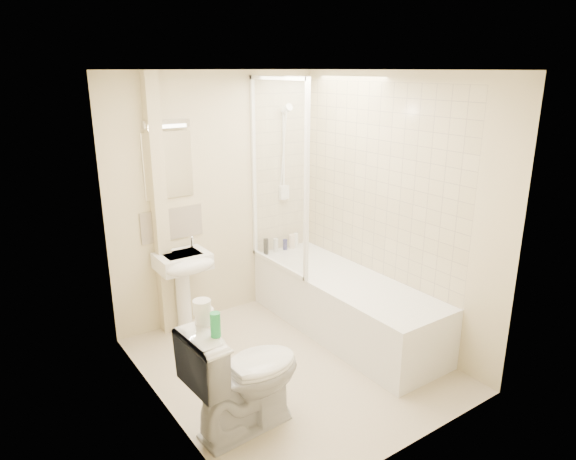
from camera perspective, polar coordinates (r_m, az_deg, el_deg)
floor at (r=4.52m, az=0.43°, el=-14.70°), size 2.50×2.50×0.00m
wall_back at (r=5.04m, az=-7.77°, el=3.48°), size 2.20×0.02×2.40m
wall_left at (r=3.53m, az=-14.31°, el=-3.13°), size 0.02×2.50×2.40m
wall_right at (r=4.71m, az=11.48°, el=2.27°), size 0.02×2.50×2.40m
ceiling at (r=3.82m, az=0.52°, el=17.36°), size 2.20×2.50×0.02m
tile_back at (r=5.36m, az=-0.63°, el=6.93°), size 0.70×0.01×1.75m
tile_right at (r=4.78m, az=9.82°, el=5.38°), size 0.01×2.10×1.75m
pipe_boxing at (r=4.75m, az=-14.09°, el=2.23°), size 0.12×0.12×2.40m
splashback at (r=4.88m, az=-12.76°, el=0.67°), size 0.60×0.02×0.30m
mirror at (r=4.76m, az=-13.20°, el=7.01°), size 0.46×0.01×0.60m
strip_light at (r=4.68m, az=-13.41°, el=11.42°), size 0.42×0.07×0.07m
bathtub at (r=4.93m, az=6.29°, el=-8.09°), size 0.70×2.10×0.55m
shower_screen at (r=4.80m, az=-1.14°, el=5.99°), size 0.04×0.92×1.80m
shower_fixture at (r=5.30m, az=-0.38°, el=8.14°), size 0.10×0.16×0.99m
pedestal_sink at (r=4.82m, az=-11.41°, el=-4.47°), size 0.47×0.45×0.91m
bottle_black_a at (r=5.36m, az=-2.46°, el=-1.85°), size 0.05×0.05×0.17m
bottle_white_a at (r=5.43m, az=-1.38°, el=-1.70°), size 0.05×0.05×0.15m
bottle_blue at (r=5.50m, az=-0.33°, el=-1.63°), size 0.05×0.05×0.11m
bottle_cream at (r=5.54m, az=0.42°, el=-1.26°), size 0.07×0.07×0.15m
bottle_white_b at (r=5.57m, az=0.87°, el=-1.15°), size 0.05×0.05×0.16m
toilet at (r=3.64m, az=-4.84°, el=-15.75°), size 0.56×0.87×0.83m
toilet_roll_lower at (r=3.41m, az=-9.28°, el=-9.44°), size 0.12×0.12×0.10m
toilet_roll_upper at (r=3.31m, az=-9.54°, el=-8.43°), size 0.12×0.12×0.09m
green_bottle at (r=3.23m, az=-8.07°, el=-10.38°), size 0.06×0.06×0.16m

